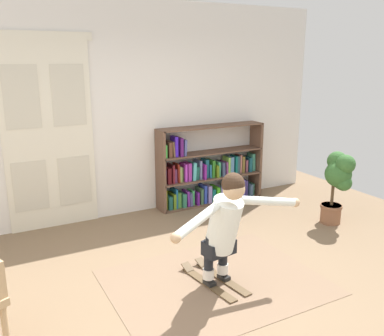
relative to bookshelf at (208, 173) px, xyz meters
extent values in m
plane|color=#786047|center=(-1.10, -2.39, -0.47)|extent=(7.20, 7.20, 0.00)
cube|color=silver|center=(-1.10, 0.21, 0.98)|extent=(6.00, 0.10, 2.90)
cube|color=silver|center=(-2.49, 0.15, 0.71)|extent=(0.55, 0.04, 2.35)
cube|color=beige|center=(-2.49, 0.13, 1.23)|extent=(0.41, 0.01, 0.76)
cube|color=beige|center=(-2.49, 0.13, 0.12)|extent=(0.41, 0.01, 0.64)
cube|color=silver|center=(-1.94, 0.15, 0.71)|extent=(0.55, 0.04, 2.35)
cube|color=beige|center=(-1.94, 0.13, 1.23)|extent=(0.41, 0.01, 0.76)
cube|color=beige|center=(-1.94, 0.13, 0.12)|extent=(0.41, 0.01, 0.64)
cube|color=silver|center=(-2.21, 0.15, 1.93)|extent=(1.22, 0.04, 0.10)
cube|color=#795F4A|center=(-1.11, -2.07, -0.46)|extent=(2.03, 1.57, 0.01)
cube|color=brown|center=(-0.77, 0.00, 0.12)|extent=(0.04, 0.30, 1.18)
cube|color=brown|center=(0.88, 0.00, 0.12)|extent=(0.04, 0.30, 1.18)
cube|color=brown|center=(0.06, 0.00, -0.46)|extent=(1.65, 0.30, 0.02)
cube|color=brown|center=(0.06, 0.00, -0.07)|extent=(1.65, 0.30, 0.02)
cube|color=brown|center=(0.06, 0.00, 0.32)|extent=(1.65, 0.30, 0.02)
cube|color=brown|center=(0.06, 0.00, 0.70)|extent=(1.65, 0.30, 0.02)
cube|color=#AEB721|center=(-0.72, 0.02, -0.30)|extent=(0.06, 0.14, 0.29)
cube|color=#1B5249|center=(-0.66, 0.00, -0.35)|extent=(0.06, 0.21, 0.20)
cube|color=#59791C|center=(-0.60, 0.00, -0.33)|extent=(0.04, 0.23, 0.23)
cube|color=#195A95|center=(-0.56, 0.01, -0.30)|extent=(0.03, 0.22, 0.30)
cube|color=#438535|center=(-0.51, 0.01, -0.33)|extent=(0.05, 0.19, 0.23)
cube|color=#2E7357|center=(-0.44, 0.01, -0.35)|extent=(0.07, 0.24, 0.20)
cube|color=purple|center=(-0.37, 0.00, -0.33)|extent=(0.04, 0.19, 0.23)
cube|color=#434375|center=(-0.32, 0.00, -0.34)|extent=(0.05, 0.21, 0.20)
cube|color=#41C05F|center=(-0.28, 0.01, -0.33)|extent=(0.04, 0.17, 0.22)
cube|color=#5E1C85|center=(-0.21, -0.01, -0.35)|extent=(0.03, 0.20, 0.19)
cube|color=#3A5F40|center=(-0.14, -0.01, -0.33)|extent=(0.04, 0.20, 0.24)
cube|color=#2C44B0|center=(-0.08, 0.00, -0.31)|extent=(0.05, 0.20, 0.28)
cube|color=#8376B7|center=(-0.01, -0.02, -0.31)|extent=(0.06, 0.18, 0.26)
cube|color=#105E5D|center=(0.06, 0.00, -0.35)|extent=(0.06, 0.21, 0.20)
cube|color=green|center=(0.14, 0.02, -0.34)|extent=(0.05, 0.24, 0.22)
cube|color=#7E74C5|center=(0.20, -0.01, -0.34)|extent=(0.03, 0.19, 0.21)
cube|color=#4DD4B2|center=(0.25, -0.01, -0.35)|extent=(0.06, 0.19, 0.19)
cube|color=#476473|center=(0.30, 0.00, -0.31)|extent=(0.03, 0.17, 0.27)
cube|color=#773B6E|center=(0.36, 0.01, -0.31)|extent=(0.05, 0.22, 0.27)
cube|color=#3F2770|center=(0.44, 0.02, -0.30)|extent=(0.05, 0.19, 0.28)
cube|color=#67C949|center=(0.51, -0.02, -0.34)|extent=(0.05, 0.18, 0.22)
cube|color=#5D4FC8|center=(0.59, -0.01, -0.31)|extent=(0.06, 0.20, 0.28)
cube|color=navy|center=(0.66, -0.02, -0.32)|extent=(0.04, 0.15, 0.26)
cube|color=#344963|center=(0.73, -0.02, -0.35)|extent=(0.05, 0.24, 0.18)
cube|color=#25503A|center=(0.79, 0.02, -0.35)|extent=(0.04, 0.23, 0.19)
cube|color=#55288B|center=(-0.73, 0.01, 0.05)|extent=(0.04, 0.18, 0.22)
cube|color=#4C0F15|center=(-0.67, -0.02, 0.06)|extent=(0.05, 0.16, 0.23)
cube|color=maroon|center=(-0.61, 0.00, 0.08)|extent=(0.03, 0.22, 0.27)
cube|color=#622D58|center=(-0.56, 0.01, 0.04)|extent=(0.04, 0.17, 0.20)
cube|color=maroon|center=(-0.52, 0.00, 0.08)|extent=(0.04, 0.19, 0.28)
cube|color=olive|center=(-0.49, 0.01, 0.06)|extent=(0.03, 0.21, 0.23)
cube|color=#48632A|center=(-0.45, 0.02, 0.04)|extent=(0.03, 0.14, 0.20)
cube|color=purple|center=(-0.41, 0.00, 0.07)|extent=(0.03, 0.19, 0.26)
cube|color=#8C2B8F|center=(-0.35, -0.01, 0.07)|extent=(0.05, 0.18, 0.27)
cube|color=#49B2BA|center=(-0.27, 0.00, 0.07)|extent=(0.06, 0.20, 0.27)
cube|color=#174F46|center=(-0.21, 0.01, 0.04)|extent=(0.06, 0.20, 0.20)
cube|color=slate|center=(-0.16, 0.02, 0.08)|extent=(0.03, 0.21, 0.28)
cube|color=#761D83|center=(-0.11, -0.02, 0.05)|extent=(0.03, 0.22, 0.23)
cube|color=#195569|center=(-0.04, 0.01, 0.08)|extent=(0.06, 0.16, 0.28)
cube|color=#226897|center=(0.01, 0.02, 0.04)|extent=(0.03, 0.21, 0.20)
cube|color=#2A7323|center=(0.05, 0.00, 0.07)|extent=(0.06, 0.18, 0.26)
cube|color=#516D17|center=(0.11, -0.02, 0.03)|extent=(0.04, 0.21, 0.19)
cube|color=#3DA368|center=(0.15, -0.01, 0.05)|extent=(0.04, 0.17, 0.22)
cube|color=#313E5D|center=(0.22, -0.01, 0.05)|extent=(0.06, 0.23, 0.22)
cube|color=#71356F|center=(0.28, -0.02, 0.05)|extent=(0.04, 0.19, 0.22)
cube|color=#7BC44B|center=(0.33, 0.00, 0.08)|extent=(0.04, 0.18, 0.28)
cube|color=teal|center=(0.38, 0.02, 0.08)|extent=(0.06, 0.22, 0.28)
cube|color=#0F5D58|center=(0.45, -0.02, 0.08)|extent=(0.03, 0.18, 0.28)
cube|color=#29454F|center=(0.50, -0.01, 0.08)|extent=(0.05, 0.15, 0.28)
cube|color=#9E5F57|center=(0.56, 0.00, 0.09)|extent=(0.03, 0.16, 0.29)
cube|color=brown|center=(0.60, 0.01, 0.07)|extent=(0.05, 0.17, 0.26)
cube|color=brown|center=(0.67, 0.02, 0.04)|extent=(0.04, 0.18, 0.19)
cube|color=#154956|center=(0.74, 0.00, 0.05)|extent=(0.05, 0.18, 0.23)
cube|color=#39836C|center=(0.81, 0.02, 0.08)|extent=(0.06, 0.15, 0.28)
cube|color=green|center=(-0.73, 0.00, 0.42)|extent=(0.05, 0.19, 0.18)
cube|color=brown|center=(-0.65, -0.01, 0.44)|extent=(0.05, 0.21, 0.22)
cube|color=brown|center=(-0.60, -0.02, 0.44)|extent=(0.04, 0.17, 0.22)
cube|color=#411ECB|center=(-0.56, -0.01, 0.47)|extent=(0.05, 0.17, 0.29)
cube|color=#4C1760|center=(-0.48, -0.01, 0.46)|extent=(0.04, 0.23, 0.27)
cube|color=#4D5599|center=(-0.42, 0.02, 0.44)|extent=(0.05, 0.24, 0.23)
cylinder|color=tan|center=(-3.00, -2.24, -0.26)|extent=(0.07, 0.07, 0.42)
cylinder|color=brown|center=(1.05, -1.47, -0.34)|extent=(0.26, 0.26, 0.25)
cylinder|color=brown|center=(1.05, -1.47, -0.23)|extent=(0.28, 0.28, 0.04)
cylinder|color=#4C3823|center=(1.05, -1.47, -0.03)|extent=(0.04, 0.04, 0.36)
sphere|color=#31602B|center=(1.14, -1.42, 0.36)|extent=(0.26, 0.26, 0.26)
sphere|color=#31602B|center=(1.15, -1.51, 0.10)|extent=(0.20, 0.20, 0.20)
sphere|color=#31602B|center=(1.11, -1.59, 0.12)|extent=(0.21, 0.21, 0.21)
sphere|color=#31602B|center=(1.11, -1.59, 0.36)|extent=(0.25, 0.25, 0.25)
sphere|color=#31602B|center=(1.09, -1.50, 0.21)|extent=(0.34, 0.34, 0.34)
cube|color=brown|center=(-1.20, -2.09, -0.45)|extent=(0.19, 0.76, 0.01)
cube|color=brown|center=(-1.25, -1.74, -0.42)|extent=(0.10, 0.13, 0.06)
cube|color=black|center=(-1.20, -2.11, -0.43)|extent=(0.10, 0.13, 0.04)
cube|color=brown|center=(-1.02, -2.06, -0.45)|extent=(0.19, 0.76, 0.01)
cube|color=brown|center=(-1.07, -1.72, -0.42)|extent=(0.10, 0.13, 0.06)
cube|color=black|center=(-1.02, -2.08, -0.43)|extent=(0.10, 0.13, 0.04)
cylinder|color=white|center=(-1.20, -2.09, -0.34)|extent=(0.12, 0.12, 0.10)
cylinder|color=black|center=(-1.20, -2.09, -0.14)|extent=(0.10, 0.10, 0.30)
cylinder|color=black|center=(-1.19, -2.13, -0.06)|extent=(0.12, 0.12, 0.22)
cylinder|color=white|center=(-1.02, -2.06, -0.34)|extent=(0.12, 0.12, 0.10)
cylinder|color=black|center=(-1.02, -2.06, -0.14)|extent=(0.10, 0.10, 0.30)
cylinder|color=black|center=(-1.01, -2.10, -0.06)|extent=(0.12, 0.12, 0.22)
cube|color=black|center=(-1.10, -2.11, -0.07)|extent=(0.32, 0.22, 0.14)
cylinder|color=white|center=(-1.09, -2.18, 0.18)|extent=(0.33, 0.44, 0.57)
sphere|color=tan|center=(-1.08, -2.31, 0.56)|extent=(0.23, 0.23, 0.20)
sphere|color=#382619|center=(-1.08, -2.30, 0.60)|extent=(0.24, 0.24, 0.21)
cylinder|color=white|center=(-1.49, -2.39, 0.37)|extent=(0.56, 0.33, 0.17)
sphere|color=tan|center=(-1.75, -2.52, 0.32)|extent=(0.10, 0.10, 0.09)
cylinder|color=white|center=(-0.65, -2.27, 0.37)|extent=(0.59, 0.18, 0.17)
sphere|color=tan|center=(-0.37, -2.32, 0.32)|extent=(0.10, 0.10, 0.09)
camera|label=1|loc=(-3.04, -5.20, 1.67)|focal=38.90mm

